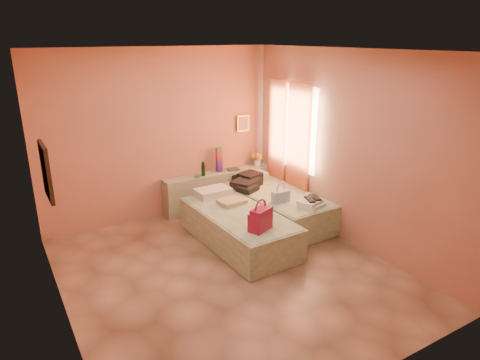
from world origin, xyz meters
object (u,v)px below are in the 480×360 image
at_px(bed_right, 276,206).
at_px(headboard_ledge, 219,189).
at_px(blue_handbag, 281,196).
at_px(magenta_handbag, 260,219).
at_px(water_bottle, 203,169).
at_px(towel_stack, 312,203).
at_px(bed_left, 238,228).
at_px(flower_vase, 257,158).
at_px(green_book, 233,169).

bearing_deg(bed_right, headboard_ledge, 114.60).
bearing_deg(blue_handbag, magenta_handbag, -138.12).
relative_size(bed_right, water_bottle, 8.28).
bearing_deg(towel_stack, magenta_handbag, -165.63).
distance_m(bed_left, flower_vase, 1.98).
bearing_deg(bed_left, green_book, 60.83).
xyz_separation_m(green_book, towel_stack, (0.35, -1.77, -0.12)).
height_order(headboard_ledge, green_book, green_book).
height_order(headboard_ledge, blue_handbag, blue_handbag).
bearing_deg(water_bottle, towel_stack, -61.78).
relative_size(bed_left, bed_right, 1.00).
bearing_deg(headboard_ledge, bed_right, -63.43).
xyz_separation_m(water_bottle, flower_vase, (1.14, 0.03, 0.02)).
xyz_separation_m(bed_left, water_bottle, (0.12, 1.39, 0.52)).
bearing_deg(headboard_ledge, blue_handbag, -77.08).
xyz_separation_m(bed_left, green_book, (0.72, 1.40, 0.42)).
bearing_deg(bed_left, water_bottle, 83.11).
relative_size(bed_right, towel_stack, 5.71).
bearing_deg(green_book, water_bottle, -168.46).
bearing_deg(green_book, magenta_handbag, -100.09).
height_order(bed_right, water_bottle, water_bottle).
relative_size(headboard_ledge, blue_handbag, 7.34).
bearing_deg(headboard_ledge, bed_left, -107.14).
bearing_deg(magenta_handbag, bed_left, 62.37).
bearing_deg(towel_stack, blue_handbag, 126.98).
xyz_separation_m(bed_left, magenta_handbag, (-0.05, -0.66, 0.41)).
bearing_deg(blue_handbag, bed_left, -176.18).
distance_m(bed_left, towel_stack, 1.17).
height_order(headboard_ledge, magenta_handbag, magenta_handbag).
relative_size(flower_vase, towel_stack, 0.83).
bearing_deg(flower_vase, bed_left, -131.38).
height_order(flower_vase, magenta_handbag, flower_vase).
relative_size(bed_right, flower_vase, 6.92).
height_order(water_bottle, green_book, water_bottle).
bearing_deg(magenta_handbag, water_bottle, 62.11).
bearing_deg(flower_vase, blue_handbag, -108.96).
xyz_separation_m(headboard_ledge, towel_stack, (0.62, -1.82, 0.23)).
bearing_deg(bed_right, bed_left, -159.92).
bearing_deg(water_bottle, bed_left, -94.92).
relative_size(green_book, magenta_handbag, 0.61).
distance_m(magenta_handbag, blue_handbag, 1.07).
distance_m(green_book, blue_handbag, 1.39).
distance_m(green_book, towel_stack, 1.81).
xyz_separation_m(headboard_ledge, flower_vase, (0.81, -0.02, 0.47)).
relative_size(bed_right, blue_handbag, 7.16).
xyz_separation_m(magenta_handbag, towel_stack, (1.12, 0.29, -0.11)).
distance_m(headboard_ledge, green_book, 0.44).
bearing_deg(green_book, flower_vase, 12.92).
distance_m(flower_vase, towel_stack, 1.82).
xyz_separation_m(bed_left, towel_stack, (1.07, -0.37, 0.30)).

